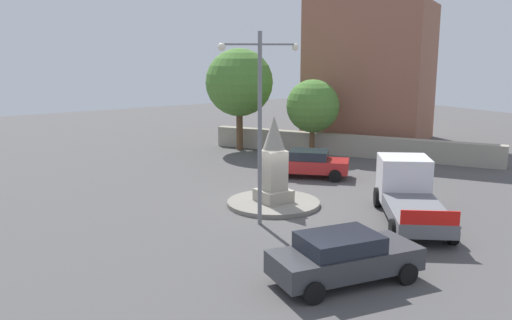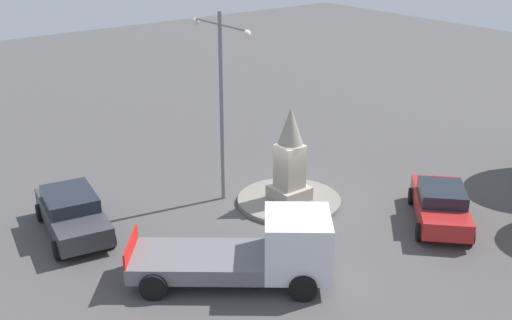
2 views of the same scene
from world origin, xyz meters
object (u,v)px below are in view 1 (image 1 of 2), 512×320
at_px(car_dark_grey_waiting, 344,256).
at_px(truck_white_parked_right, 408,192).
at_px(tree_near_wall, 313,106).
at_px(monument, 274,162).
at_px(streetlamp, 260,110).
at_px(car_red_parked_left, 308,163).
at_px(tree_mid_cluster, 239,83).
at_px(corner_building, 373,74).

xyz_separation_m(car_dark_grey_waiting, truck_white_parked_right, (6.46, 3.28, 0.26)).
height_order(truck_white_parked_right, tree_near_wall, tree_near_wall).
height_order(monument, streetlamp, streetlamp).
bearing_deg(tree_near_wall, car_red_parked_left, -130.95).
relative_size(car_red_parked_left, truck_white_parked_right, 0.70).
bearing_deg(car_dark_grey_waiting, monument, 69.45).
height_order(monument, tree_near_wall, tree_near_wall).
relative_size(streetlamp, car_dark_grey_waiting, 1.57).
xyz_separation_m(monument, tree_mid_cluster, (5.70, 12.03, 2.53)).
height_order(car_red_parked_left, tree_near_wall, tree_near_wall).
relative_size(car_dark_grey_waiting, corner_building, 0.48).
height_order(monument, tree_mid_cluster, tree_mid_cluster).
distance_m(truck_white_parked_right, tree_near_wall, 13.12).
height_order(car_dark_grey_waiting, corner_building, corner_building).
relative_size(car_dark_grey_waiting, tree_mid_cluster, 0.70).
distance_m(truck_white_parked_right, tree_mid_cluster, 16.85).
bearing_deg(car_dark_grey_waiting, corner_building, 43.35).
xyz_separation_m(streetlamp, car_red_parked_left, (6.51, 5.10, -3.73)).
bearing_deg(tree_near_wall, tree_mid_cluster, 121.87).
distance_m(car_red_parked_left, tree_near_wall, 6.28).
bearing_deg(monument, car_red_parked_left, 35.82).
bearing_deg(streetlamp, tree_near_wall, 42.60).
height_order(car_red_parked_left, tree_mid_cluster, tree_mid_cluster).
bearing_deg(tree_near_wall, truck_white_parked_right, -111.71).
bearing_deg(monument, car_dark_grey_waiting, -110.55).
bearing_deg(corner_building, tree_near_wall, -165.29).
bearing_deg(truck_white_parked_right, tree_mid_cluster, 82.69).
height_order(car_dark_grey_waiting, truck_white_parked_right, truck_white_parked_right).
bearing_deg(monument, tree_near_wall, 42.51).
distance_m(car_dark_grey_waiting, truck_white_parked_right, 7.25).
relative_size(tree_near_wall, tree_mid_cluster, 0.72).
height_order(car_red_parked_left, car_dark_grey_waiting, car_dark_grey_waiting).
relative_size(truck_white_parked_right, tree_mid_cluster, 0.90).
bearing_deg(car_red_parked_left, car_dark_grey_waiting, -124.27).
distance_m(monument, tree_mid_cluster, 13.55).
bearing_deg(streetlamp, tree_mid_cluster, 61.11).
relative_size(streetlamp, truck_white_parked_right, 1.22).
bearing_deg(tree_near_wall, streetlamp, -137.40).
xyz_separation_m(streetlamp, corner_building, (17.21, 11.29, 0.41)).
bearing_deg(corner_building, truck_white_parked_right, -130.17).
relative_size(monument, corner_building, 0.38).
relative_size(corner_building, tree_near_wall, 2.03).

